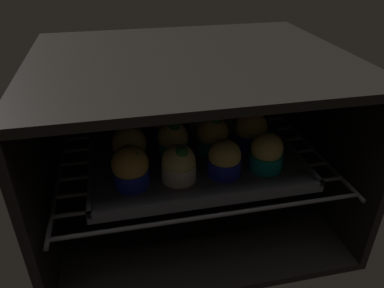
% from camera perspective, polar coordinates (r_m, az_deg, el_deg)
% --- Properties ---
extents(oven_cavity, '(0.59, 0.47, 0.37)m').
position_cam_1_polar(oven_cavity, '(0.80, -0.74, 1.62)').
color(oven_cavity, black).
rests_on(oven_cavity, ground).
extents(oven_rack, '(0.55, 0.42, 0.01)m').
position_cam_1_polar(oven_rack, '(0.78, -0.10, -2.04)').
color(oven_rack, '#4C494C').
rests_on(oven_rack, oven_cavity).
extents(baking_tray, '(0.42, 0.33, 0.02)m').
position_cam_1_polar(baking_tray, '(0.77, 0.00, -1.61)').
color(baking_tray, '#4C4C51').
rests_on(baking_tray, oven_rack).
extents(muffin_row0_col0, '(0.07, 0.07, 0.08)m').
position_cam_1_polar(muffin_row0_col0, '(0.66, -9.55, -3.68)').
color(muffin_row0_col0, '#1928B7').
rests_on(muffin_row0_col0, baking_tray).
extents(muffin_row0_col1, '(0.06, 0.06, 0.07)m').
position_cam_1_polar(muffin_row0_col1, '(0.67, -2.06, -3.15)').
color(muffin_row0_col1, silver).
rests_on(muffin_row0_col1, baking_tray).
extents(muffin_row0_col2, '(0.06, 0.06, 0.07)m').
position_cam_1_polar(muffin_row0_col2, '(0.69, 5.08, -2.33)').
color(muffin_row0_col2, '#1928B7').
rests_on(muffin_row0_col2, baking_tray).
extents(muffin_row0_col3, '(0.06, 0.06, 0.08)m').
position_cam_1_polar(muffin_row0_col3, '(0.71, 11.52, -1.33)').
color(muffin_row0_col3, '#0C8C84').
rests_on(muffin_row0_col3, baking_tray).
extents(muffin_row1_col0, '(0.07, 0.07, 0.07)m').
position_cam_1_polar(muffin_row1_col0, '(0.74, -9.72, -0.31)').
color(muffin_row1_col0, '#1928B7').
rests_on(muffin_row1_col0, baking_tray).
extents(muffin_row1_col1, '(0.06, 0.06, 0.08)m').
position_cam_1_polar(muffin_row1_col1, '(0.74, -2.97, 0.63)').
color(muffin_row1_col1, '#0C8C84').
rests_on(muffin_row1_col1, baking_tray).
extents(muffin_row1_col2, '(0.07, 0.07, 0.08)m').
position_cam_1_polar(muffin_row1_col2, '(0.75, 3.25, 1.34)').
color(muffin_row1_col2, '#0C8C84').
rests_on(muffin_row1_col2, baking_tray).
extents(muffin_row1_col3, '(0.07, 0.07, 0.08)m').
position_cam_1_polar(muffin_row1_col3, '(0.78, 9.08, 2.16)').
color(muffin_row1_col3, '#1928B7').
rests_on(muffin_row1_col3, baking_tray).
extents(muffin_row2_col0, '(0.07, 0.07, 0.08)m').
position_cam_1_polar(muffin_row2_col0, '(0.81, -10.06, 2.90)').
color(muffin_row2_col0, '#1928B7').
rests_on(muffin_row2_col0, baking_tray).
extents(muffin_row2_col1, '(0.07, 0.07, 0.08)m').
position_cam_1_polar(muffin_row2_col1, '(0.82, -4.49, 3.71)').
color(muffin_row2_col1, '#1928B7').
rests_on(muffin_row2_col1, baking_tray).
extents(muffin_row2_col2, '(0.06, 0.06, 0.07)m').
position_cam_1_polar(muffin_row2_col2, '(0.84, 1.67, 3.98)').
color(muffin_row2_col2, silver).
rests_on(muffin_row2_col2, baking_tray).
extents(muffin_row2_col3, '(0.06, 0.06, 0.07)m').
position_cam_1_polar(muffin_row2_col3, '(0.86, 7.16, 4.57)').
color(muffin_row2_col3, silver).
rests_on(muffin_row2_col3, baking_tray).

